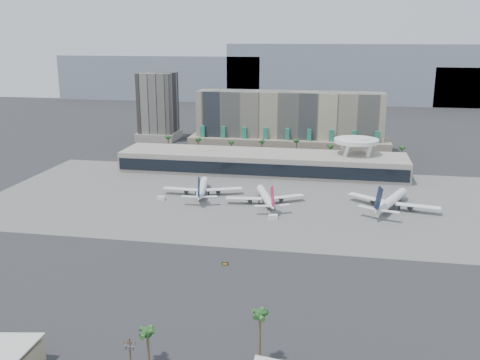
% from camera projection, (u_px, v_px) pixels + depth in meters
% --- Properties ---
extents(ground, '(900.00, 900.00, 0.00)m').
position_uv_depth(ground, '(224.00, 238.00, 218.08)').
color(ground, '#232326').
rests_on(ground, ground).
extents(apron_pad, '(260.00, 130.00, 0.06)m').
position_uv_depth(apron_pad, '(247.00, 199.00, 270.28)').
color(apron_pad, '#5B5B59').
rests_on(apron_pad, ground).
extents(mountain_ridge, '(680.00, 60.00, 70.00)m').
position_uv_depth(mountain_ridge, '(326.00, 77.00, 651.52)').
color(mountain_ridge, gray).
rests_on(mountain_ridge, ground).
extents(hotel, '(140.00, 30.00, 42.00)m').
position_uv_depth(hotel, '(289.00, 127.00, 377.48)').
color(hotel, tan).
rests_on(hotel, ground).
extents(office_tower, '(30.00, 30.00, 52.00)m').
position_uv_depth(office_tower, '(158.00, 110.00, 418.36)').
color(office_tower, black).
rests_on(office_tower, ground).
extents(terminal, '(170.00, 32.50, 14.50)m').
position_uv_depth(terminal, '(262.00, 162.00, 320.63)').
color(terminal, '#B2A89D').
rests_on(terminal, ground).
extents(saucer_structure, '(26.00, 26.00, 21.89)m').
position_uv_depth(saucer_structure, '(356.00, 143.00, 313.81)').
color(saucer_structure, white).
rests_on(saucer_structure, ground).
extents(palm_row, '(157.80, 2.80, 13.10)m').
position_uv_depth(palm_row, '(280.00, 144.00, 351.74)').
color(palm_row, brown).
rests_on(palm_row, ground).
extents(utility_pole, '(3.20, 0.85, 12.00)m').
position_uv_depth(utility_pole, '(130.00, 356.00, 125.35)').
color(utility_pole, '#4C3826').
rests_on(utility_pole, ground).
extents(airliner_left, '(40.94, 42.47, 14.74)m').
position_uv_depth(airliner_left, '(202.00, 188.00, 275.16)').
color(airliner_left, white).
rests_on(airliner_left, ground).
extents(airliner_centre, '(37.86, 39.18, 13.99)m').
position_uv_depth(airliner_centre, '(266.00, 197.00, 261.40)').
color(airliner_centre, white).
rests_on(airliner_centre, ground).
extents(airliner_right, '(42.37, 43.66, 16.02)m').
position_uv_depth(airliner_right, '(392.00, 201.00, 253.47)').
color(airliner_right, white).
rests_on(airliner_right, ground).
extents(service_vehicle_a, '(4.13, 2.17, 1.97)m').
position_uv_depth(service_vehicle_a, '(161.00, 198.00, 267.89)').
color(service_vehicle_a, silver).
rests_on(service_vehicle_a, ground).
extents(service_vehicle_b, '(4.42, 3.18, 2.05)m').
position_uv_depth(service_vehicle_b, '(273.00, 217.00, 240.00)').
color(service_vehicle_b, white).
rests_on(service_vehicle_b, ground).
extents(taxiway_sign, '(2.33, 0.63, 1.05)m').
position_uv_depth(taxiway_sign, '(225.00, 264.00, 192.17)').
color(taxiway_sign, black).
rests_on(taxiway_sign, ground).
extents(near_palm_a, '(6.00, 6.00, 9.84)m').
position_uv_depth(near_palm_a, '(148.00, 337.00, 133.53)').
color(near_palm_a, brown).
rests_on(near_palm_a, ground).
extents(near_palm_b, '(6.00, 6.00, 14.89)m').
position_uv_depth(near_palm_b, '(260.00, 319.00, 132.24)').
color(near_palm_b, brown).
rests_on(near_palm_b, ground).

